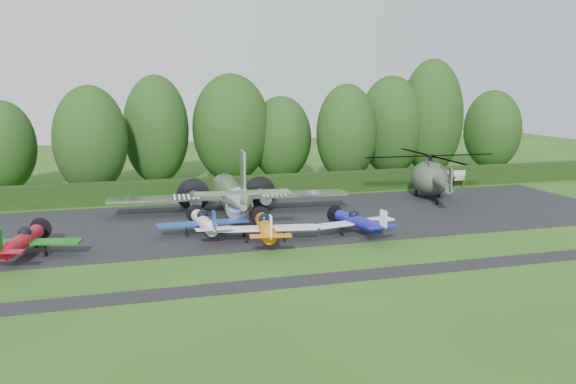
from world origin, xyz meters
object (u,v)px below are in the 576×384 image
object	(u,v)px
light_plane_red	(22,241)
light_plane_white	(204,222)
helicopter	(430,175)
transport_plane	(232,195)
light_plane_blue	(358,221)
light_plane_orange	(265,227)
sign_board	(451,177)

from	to	relation	value
light_plane_red	light_plane_white	distance (m)	12.35
light_plane_white	helicopter	xyz separation A→B (m)	(23.35, 8.66, 1.21)
transport_plane	light_plane_blue	size ratio (longest dim) A/B	3.01
light_plane_red	helicopter	xyz separation A→B (m)	(35.46, 11.06, 1.14)
transport_plane	light_plane_blue	xyz separation A→B (m)	(7.39, -9.23, -0.79)
transport_plane	light_plane_white	distance (m)	7.23
light_plane_orange	light_plane_white	bearing A→B (deg)	128.59
transport_plane	helicopter	xyz separation A→B (m)	(19.89, 2.36, 0.46)
light_plane_orange	sign_board	xyz separation A→B (m)	(24.57, 16.39, 0.12)
light_plane_white	light_plane_orange	xyz separation A→B (m)	(3.72, -3.31, 0.09)
helicopter	light_plane_red	bearing A→B (deg)	179.06
helicopter	light_plane_orange	bearing A→B (deg)	-166.88
light_plane_red	sign_board	world-z (taller)	light_plane_red
light_plane_blue	sign_board	distance (m)	23.67
helicopter	sign_board	xyz separation A→B (m)	(4.94, 4.41, -1.00)
light_plane_blue	sign_board	size ratio (longest dim) A/B	2.01
light_plane_orange	light_plane_blue	xyz separation A→B (m)	(7.13, 0.38, -0.13)
light_plane_red	sign_board	bearing A→B (deg)	6.45
transport_plane	light_plane_blue	bearing A→B (deg)	-57.00
light_plane_orange	light_plane_blue	size ratio (longest dim) A/B	1.13
light_plane_orange	helicopter	distance (m)	23.02
light_plane_white	light_plane_blue	xyz separation A→B (m)	(10.85, -2.93, -0.04)
light_plane_blue	sign_board	bearing A→B (deg)	52.84
light_plane_orange	sign_board	bearing A→B (deg)	23.96
light_plane_white	light_plane_orange	size ratio (longest dim) A/B	0.92
light_plane_red	light_plane_white	world-z (taller)	light_plane_red
light_plane_red	helicopter	bearing A→B (deg)	2.82
transport_plane	light_plane_orange	world-z (taller)	transport_plane
light_plane_red	sign_board	size ratio (longest dim) A/B	2.24
light_plane_blue	helicopter	size ratio (longest dim) A/B	0.44
light_plane_white	helicopter	bearing A→B (deg)	22.33
transport_plane	light_plane_orange	distance (m)	9.64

